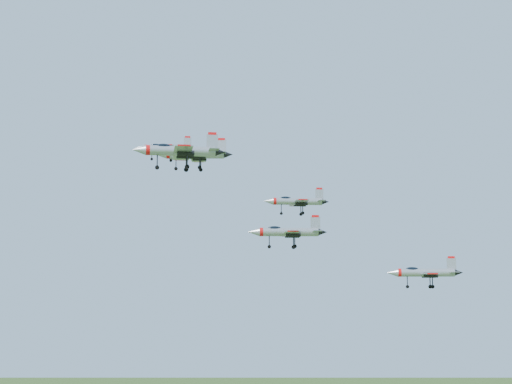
# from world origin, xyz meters

# --- Properties ---
(jet_lead) EXTENTS (11.76, 9.94, 3.17)m
(jet_lead) POSITION_xyz_m (-19.96, 12.61, 152.54)
(jet_lead) COLOR #9BA0A7
(jet_left_high) EXTENTS (13.64, 11.36, 3.64)m
(jet_left_high) POSITION_xyz_m (-11.59, -0.47, 148.69)
(jet_left_high) COLOR #9BA0A7
(jet_right_high) EXTENTS (13.45, 11.42, 3.65)m
(jet_right_high) POSITION_xyz_m (-9.36, -21.06, 145.31)
(jet_right_high) COLOR #9BA0A7
(jet_left_low) EXTENTS (13.68, 11.45, 3.66)m
(jet_left_low) POSITION_xyz_m (4.56, 0.96, 135.10)
(jet_left_low) COLOR #9BA0A7
(jet_right_low) EXTENTS (10.57, 8.91, 2.84)m
(jet_right_low) POSITION_xyz_m (6.72, -7.56, 139.31)
(jet_right_low) COLOR #9BA0A7
(jet_trail) EXTENTS (11.90, 9.82, 3.18)m
(jet_trail) POSITION_xyz_m (26.62, -5.74, 128.00)
(jet_trail) COLOR #9BA0A7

